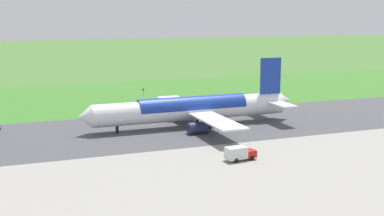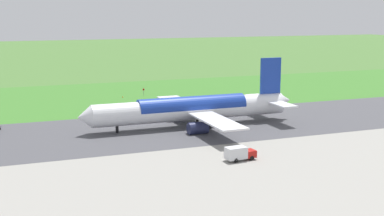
% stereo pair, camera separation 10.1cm
% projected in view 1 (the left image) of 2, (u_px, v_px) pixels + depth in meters
% --- Properties ---
extents(ground_plane, '(800.00, 800.00, 0.00)m').
position_uv_depth(ground_plane, '(143.00, 130.00, 117.22)').
color(ground_plane, '#477233').
extents(runway_asphalt, '(600.00, 36.34, 0.06)m').
position_uv_depth(runway_asphalt, '(143.00, 130.00, 117.22)').
color(runway_asphalt, '#47474C').
rests_on(runway_asphalt, ground).
extents(grass_verge_foreground, '(600.00, 80.00, 0.04)m').
position_uv_depth(grass_verge_foreground, '(107.00, 101.00, 156.49)').
color(grass_verge_foreground, '#3C782B').
rests_on(grass_verge_foreground, ground).
extents(airliner_main, '(53.98, 44.04, 15.88)m').
position_uv_depth(airliner_main, '(193.00, 108.00, 120.75)').
color(airliner_main, white).
rests_on(airliner_main, ground).
extents(service_truck_baggage, '(5.98, 2.77, 2.65)m').
position_uv_depth(service_truck_baggage, '(239.00, 153.00, 93.26)').
color(service_truck_baggage, '#B21914').
rests_on(service_truck_baggage, ground).
extents(no_stopping_sign, '(0.60, 0.10, 2.46)m').
position_uv_depth(no_stopping_sign, '(143.00, 92.00, 165.12)').
color(no_stopping_sign, slate).
rests_on(no_stopping_sign, ground).
extents(traffic_cone_orange, '(0.40, 0.40, 0.55)m').
position_uv_depth(traffic_cone_orange, '(123.00, 97.00, 162.19)').
color(traffic_cone_orange, orange).
rests_on(traffic_cone_orange, ground).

